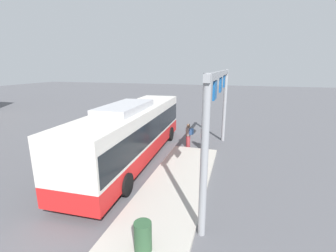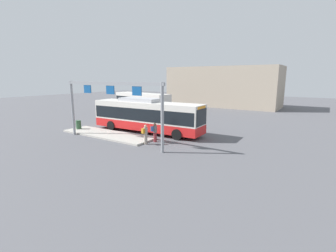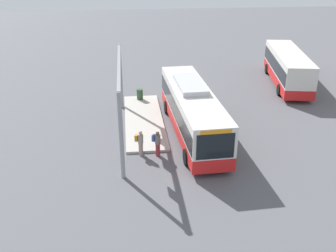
# 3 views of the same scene
# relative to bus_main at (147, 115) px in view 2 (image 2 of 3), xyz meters

# --- Properties ---
(ground_plane) EXTENTS (120.00, 120.00, 0.00)m
(ground_plane) POSITION_rel_bus_main_xyz_m (0.01, 0.00, -1.81)
(ground_plane) COLOR #56565B
(platform_curb) EXTENTS (10.00, 2.80, 0.16)m
(platform_curb) POSITION_rel_bus_main_xyz_m (-2.37, -3.22, -1.73)
(platform_curb) COLOR #B2ADA3
(platform_curb) RESTS_ON ground
(bus_main) EXTENTS (12.11, 3.06, 3.46)m
(bus_main) POSITION_rel_bus_main_xyz_m (0.00, 0.00, 0.00)
(bus_main) COLOR red
(bus_main) RESTS_ON ground
(bus_background_left) EXTENTS (10.81, 4.36, 3.10)m
(bus_background_left) POSITION_rel_bus_main_xyz_m (-9.38, 10.66, -0.04)
(bus_background_left) COLOR red
(bus_background_left) RESTS_ON ground
(person_boarding) EXTENTS (0.43, 0.58, 1.67)m
(person_boarding) POSITION_rel_bus_main_xyz_m (2.79, -3.72, -0.92)
(person_boarding) COLOR gray
(person_boarding) RESTS_ON ground
(person_waiting_near) EXTENTS (0.53, 0.61, 1.67)m
(person_waiting_near) POSITION_rel_bus_main_xyz_m (2.99, -2.67, -0.92)
(person_waiting_near) COLOR maroon
(person_waiting_near) RESTS_ON ground
(platform_sign_gantry) EXTENTS (10.90, 0.24, 5.20)m
(platform_sign_gantry) POSITION_rel_bus_main_xyz_m (0.03, -4.81, 2.02)
(platform_sign_gantry) COLOR gray
(platform_sign_gantry) RESTS_ON ground
(station_building) EXTENTS (21.15, 8.00, 7.55)m
(station_building) POSITION_rel_bus_main_xyz_m (-2.30, 26.88, 1.96)
(station_building) COLOR tan
(station_building) RESTS_ON ground
(trash_bin) EXTENTS (0.52, 0.52, 0.90)m
(trash_bin) POSITION_rel_bus_main_xyz_m (-6.57, -3.31, -1.20)
(trash_bin) COLOR #2D5133
(trash_bin) RESTS_ON platform_curb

